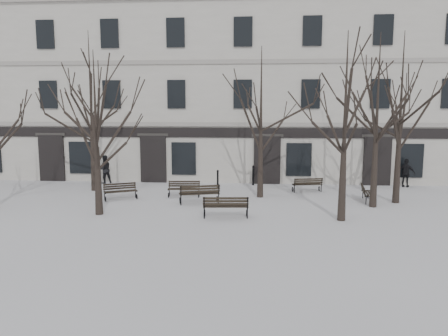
# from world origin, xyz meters

# --- Properties ---
(ground) EXTENTS (100.00, 100.00, 0.00)m
(ground) POSITION_xyz_m (0.00, 0.00, 0.00)
(ground) COLOR silver
(ground) RESTS_ON ground
(building) EXTENTS (40.40, 10.20, 11.40)m
(building) POSITION_xyz_m (0.00, 12.96, 5.52)
(building) COLOR beige
(building) RESTS_ON ground
(tree_1) EXTENTS (4.89, 4.89, 6.98)m
(tree_1) POSITION_xyz_m (-3.90, -0.36, 4.36)
(tree_1) COLOR black
(tree_1) RESTS_ON ground
(tree_2) EXTENTS (5.31, 5.31, 7.58)m
(tree_2) POSITION_xyz_m (6.40, -0.57, 4.74)
(tree_2) COLOR black
(tree_2) RESTS_ON ground
(tree_3) EXTENTS (5.55, 5.55, 7.93)m
(tree_3) POSITION_xyz_m (8.33, 2.06, 4.96)
(tree_3) COLOR black
(tree_3) RESTS_ON ground
(tree_4) EXTENTS (6.09, 6.09, 8.70)m
(tree_4) POSITION_xyz_m (-6.17, 4.99, 5.44)
(tree_4) COLOR black
(tree_4) RESTS_ON ground
(tree_5) EXTENTS (5.35, 5.35, 7.64)m
(tree_5) POSITION_xyz_m (3.08, 3.92, 4.77)
(tree_5) COLOR black
(tree_5) RESTS_ON ground
(tree_6) EXTENTS (5.70, 5.70, 8.15)m
(tree_6) POSITION_xyz_m (9.68, 3.06, 5.09)
(tree_6) COLOR black
(tree_6) RESTS_ON ground
(bench_0) EXTENTS (1.70, 1.25, 0.82)m
(bench_0) POSITION_xyz_m (-3.96, 2.76, 0.45)
(bench_0) COLOR black
(bench_0) RESTS_ON ground
(bench_1) EXTENTS (2.02, 1.18, 0.97)m
(bench_1) POSITION_xyz_m (0.16, 2.03, 0.53)
(bench_1) COLOR black
(bench_1) RESTS_ON ground
(bench_2) EXTENTS (1.94, 0.84, 0.96)m
(bench_2) POSITION_xyz_m (1.63, -0.55, 0.52)
(bench_2) COLOR black
(bench_2) RESTS_ON ground
(bench_3) EXTENTS (1.68, 0.72, 0.83)m
(bench_3) POSITION_xyz_m (-0.87, 3.64, 0.45)
(bench_3) COLOR black
(bench_3) RESTS_ON ground
(bench_4) EXTENTS (1.68, 0.90, 0.81)m
(bench_4) POSITION_xyz_m (5.67, 5.48, 0.44)
(bench_4) COLOR black
(bench_4) RESTS_ON ground
(bench_5) EXTENTS (0.78, 1.66, 0.81)m
(bench_5) POSITION_xyz_m (8.33, 3.26, 0.44)
(bench_5) COLOR black
(bench_5) RESTS_ON ground
(bollard_a) EXTENTS (0.13, 0.13, 1.01)m
(bollard_a) POSITION_xyz_m (0.62, 6.55, 0.54)
(bollard_a) COLOR black
(bollard_a) RESTS_ON ground
(bollard_b) EXTENTS (0.15, 0.15, 1.19)m
(bollard_b) POSITION_xyz_m (2.67, 7.38, 0.64)
(bollard_b) COLOR black
(bollard_b) RESTS_ON ground
(pedestrian_b) EXTENTS (1.06, 1.03, 1.73)m
(pedestrian_b) POSITION_xyz_m (-6.40, 7.32, 0.00)
(pedestrian_b) COLOR black
(pedestrian_b) RESTS_ON ground
(pedestrian_c) EXTENTS (1.03, 0.87, 1.66)m
(pedestrian_c) POSITION_xyz_m (11.56, 7.45, 0.00)
(pedestrian_c) COLOR black
(pedestrian_c) RESTS_ON ground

